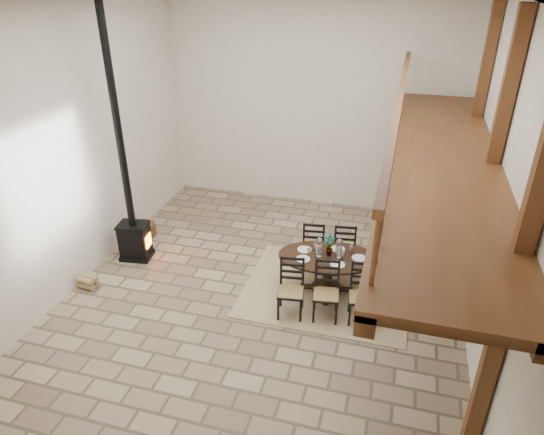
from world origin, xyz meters
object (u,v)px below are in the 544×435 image
(dining_table, at_px, (327,275))
(log_stack, at_px, (88,282))
(wood_stove, at_px, (130,208))
(log_basket, at_px, (146,228))

(dining_table, relative_size, log_stack, 5.99)
(wood_stove, distance_m, log_stack, 1.61)
(dining_table, xyz_separation_m, wood_stove, (-4.00, 0.17, 0.73))
(dining_table, distance_m, log_basket, 4.42)
(wood_stove, relative_size, log_basket, 11.01)
(log_stack, bearing_deg, log_basket, 88.30)
(wood_stove, bearing_deg, dining_table, -10.44)
(wood_stove, xyz_separation_m, log_stack, (-0.35, -1.19, -1.02))
(dining_table, distance_m, wood_stove, 4.07)
(dining_table, height_order, log_stack, dining_table)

